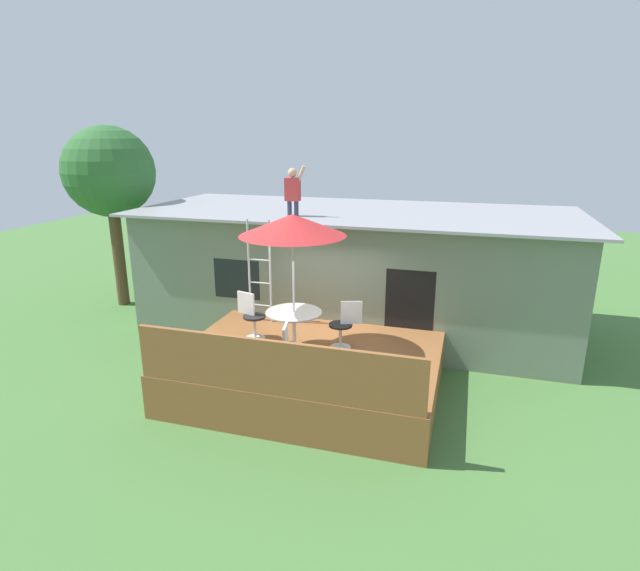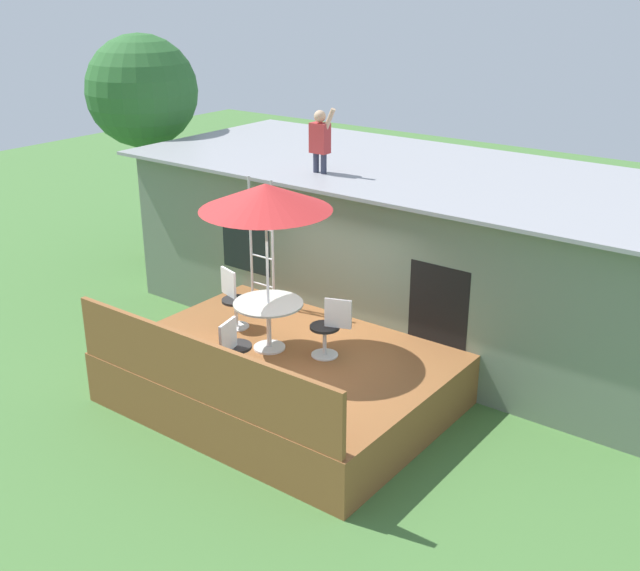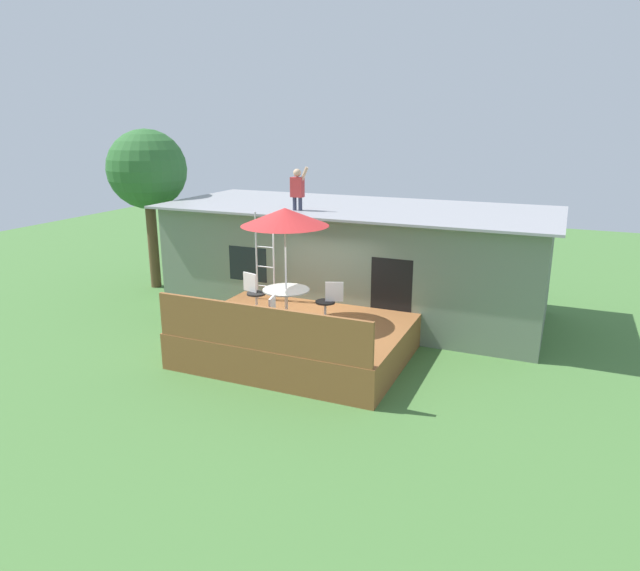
{
  "view_description": "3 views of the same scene",
  "coord_description": "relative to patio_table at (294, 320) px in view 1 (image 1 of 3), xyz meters",
  "views": [
    {
      "loc": [
        2.69,
        -8.37,
        4.65
      ],
      "look_at": [
        -0.15,
        1.13,
        1.71
      ],
      "focal_mm": 28.52,
      "sensor_mm": 36.0,
      "label": 1
    },
    {
      "loc": [
        6.7,
        -8.1,
        6.02
      ],
      "look_at": [
        0.29,
        0.42,
        1.79
      ],
      "focal_mm": 43.92,
      "sensor_mm": 36.0,
      "label": 2
    },
    {
      "loc": [
        5.21,
        -10.92,
        5.06
      ],
      "look_at": [
        0.27,
        0.53,
        1.53
      ],
      "focal_mm": 32.16,
      "sensor_mm": 36.0,
      "label": 3
    }
  ],
  "objects": [
    {
      "name": "backyard_tree",
      "position": [
        -6.39,
        3.39,
        2.29
      ],
      "size": [
        2.41,
        2.41,
        4.92
      ],
      "color": "brown",
      "rests_on": "ground"
    },
    {
      "name": "patio_umbrella",
      "position": [
        -0.0,
        -0.0,
        1.76
      ],
      "size": [
        1.9,
        1.9,
        2.54
      ],
      "color": "silver",
      "rests_on": "deck"
    },
    {
      "name": "patio_chair_near",
      "position": [
        0.23,
        -1.02,
        -0.13
      ],
      "size": [
        0.44,
        0.61,
        0.92
      ],
      "rotation": [
        0.0,
        0.0,
        1.79
      ],
      "color": "silver",
      "rests_on": "deck"
    },
    {
      "name": "patio_chair_right",
      "position": [
        0.88,
        0.33,
        -0.13
      ],
      "size": [
        0.6,
        0.44,
        0.92
      ],
      "rotation": [
        0.0,
        0.0,
        -2.78
      ],
      "color": "silver",
      "rests_on": "deck"
    },
    {
      "name": "deck_railing",
      "position": [
        0.28,
        -1.73,
        -0.14
      ],
      "size": [
        4.64,
        0.08,
        0.9
      ],
      "primitive_type": "cube",
      "color": "brown",
      "rests_on": "deck"
    },
    {
      "name": "patio_chair_left",
      "position": [
        -0.98,
        0.29,
        -0.13
      ],
      "size": [
        0.61,
        0.44,
        0.92
      ],
      "rotation": [
        0.0,
        0.0,
        -0.29
      ],
      "color": "silver",
      "rests_on": "deck"
    },
    {
      "name": "patio_table",
      "position": [
        0.0,
        0.0,
        0.0
      ],
      "size": [
        1.04,
        1.04,
        0.74
      ],
      "color": "silver",
      "rests_on": "deck"
    },
    {
      "name": "deck",
      "position": [
        0.28,
        0.09,
        -0.99
      ],
      "size": [
        4.74,
        3.74,
        0.8
      ],
      "primitive_type": "cube",
      "color": "brown",
      "rests_on": "ground"
    },
    {
      "name": "person_figure",
      "position": [
        -0.83,
        2.38,
        2.14
      ],
      "size": [
        0.47,
        0.2,
        1.11
      ],
      "color": "#33384C",
      "rests_on": "house"
    },
    {
      "name": "step_ladder",
      "position": [
        -1.2,
        1.25,
        0.51
      ],
      "size": [
        0.52,
        0.04,
        2.2
      ],
      "color": "silver",
      "rests_on": "deck"
    },
    {
      "name": "ground_plane",
      "position": [
        0.28,
        0.09,
        -1.39
      ],
      "size": [
        40.0,
        40.0,
        0.0
      ],
      "primitive_type": "plane",
      "color": "#477538"
    },
    {
      "name": "house",
      "position": [
        0.28,
        3.68,
        0.08
      ],
      "size": [
        10.5,
        4.5,
        2.92
      ],
      "color": "slate",
      "rests_on": "ground"
    }
  ]
}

